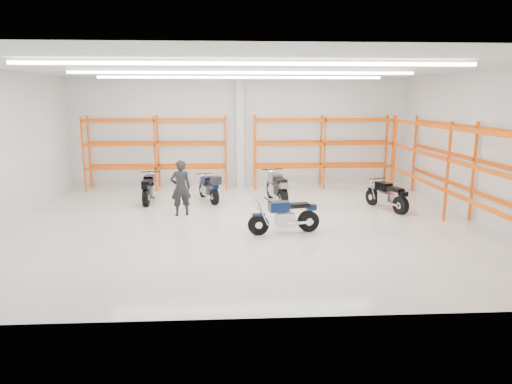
{
  "coord_description": "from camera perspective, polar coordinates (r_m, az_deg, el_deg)",
  "views": [
    {
      "loc": [
        -0.39,
        -13.14,
        3.66
      ],
      "look_at": [
        0.36,
        0.5,
        0.86
      ],
      "focal_mm": 32.0,
      "sensor_mm": 36.0,
      "label": 1
    }
  ],
  "objects": [
    {
      "name": "motorcycle_back_d",
      "position": [
        15.78,
        16.16,
        -0.54
      ],
      "size": [
        0.94,
        1.94,
        1.0
      ],
      "color": "black",
      "rests_on": "ground"
    },
    {
      "name": "motorcycle_back_a",
      "position": [
        16.74,
        -13.28,
        0.35
      ],
      "size": [
        0.7,
        2.11,
        1.04
      ],
      "color": "black",
      "rests_on": "ground"
    },
    {
      "name": "pallet_racking_back_left",
      "position": [
        18.95,
        -12.35,
        5.65
      ],
      "size": [
        5.67,
        0.87,
        3.0
      ],
      "color": "orange",
      "rests_on": "ground"
    },
    {
      "name": "pallet_racking_side",
      "position": [
        14.94,
        24.29,
        3.47
      ],
      "size": [
        0.87,
        9.07,
        3.0
      ],
      "color": "orange",
      "rests_on": "ground"
    },
    {
      "name": "pallet_racking_back_right",
      "position": [
        19.09,
        8.35,
        5.84
      ],
      "size": [
        5.67,
        0.87,
        3.0
      ],
      "color": "orange",
      "rests_on": "ground"
    },
    {
      "name": "motorcycle_back_c",
      "position": [
        16.15,
        2.66,
        0.45
      ],
      "size": [
        0.78,
        2.34,
        1.15
      ],
      "color": "black",
      "rests_on": "ground"
    },
    {
      "name": "structural_column",
      "position": [
        19.01,
        -2.0,
        7.34
      ],
      "size": [
        0.32,
        0.32,
        4.5
      ],
      "primitive_type": "cube",
      "color": "white",
      "rests_on": "ground"
    },
    {
      "name": "ground",
      "position": [
        13.64,
        -1.42,
        -3.97
      ],
      "size": [
        14.0,
        14.0,
        0.0
      ],
      "primitive_type": "plane",
      "color": "beige",
      "rests_on": "ground"
    },
    {
      "name": "motorcycle_main",
      "position": [
        12.6,
        3.92,
        -3.09
      ],
      "size": [
        2.02,
        0.7,
        1.0
      ],
      "color": "black",
      "rests_on": "ground"
    },
    {
      "name": "standing_man",
      "position": [
        14.6,
        -9.39,
        0.5
      ],
      "size": [
        0.74,
        0.58,
        1.78
      ],
      "primitive_type": "imported",
      "rotation": [
        0.0,
        0.0,
        3.41
      ],
      "color": "black",
      "rests_on": "ground"
    },
    {
      "name": "motorcycle_back_b",
      "position": [
        16.5,
        -5.82,
        0.48
      ],
      "size": [
        0.99,
        1.95,
        1.04
      ],
      "color": "black",
      "rests_on": "ground"
    },
    {
      "name": "room_shell",
      "position": [
        13.17,
        -1.49,
        9.95
      ],
      "size": [
        14.02,
        12.02,
        4.51
      ],
      "color": "silver",
      "rests_on": "ground"
    }
  ]
}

